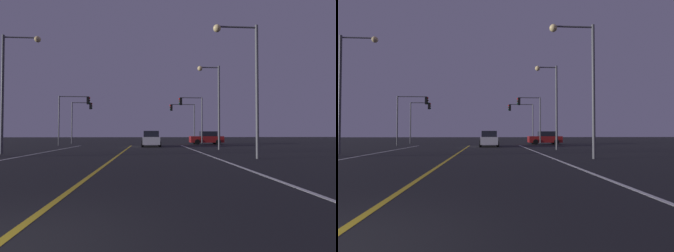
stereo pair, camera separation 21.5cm
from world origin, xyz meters
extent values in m
cube|color=silver|center=(5.90, 11.56, 0.00)|extent=(0.16, 35.13, 0.01)
cube|color=gold|center=(0.00, 11.56, 0.00)|extent=(0.16, 35.13, 0.01)
cylinder|color=black|center=(8.20, 31.09, 0.34)|extent=(0.68, 0.22, 0.68)
cylinder|color=black|center=(8.20, 32.89, 0.34)|extent=(0.68, 0.22, 0.68)
cylinder|color=black|center=(10.90, 31.09, 0.34)|extent=(0.68, 0.22, 0.68)
cylinder|color=black|center=(10.90, 32.89, 0.34)|extent=(0.68, 0.22, 0.68)
cube|color=maroon|center=(9.55, 31.99, 0.66)|extent=(4.30, 1.80, 0.80)
cube|color=black|center=(9.80, 31.99, 1.38)|extent=(2.10, 1.60, 0.64)
cube|color=red|center=(11.65, 31.39, 0.76)|extent=(0.08, 0.24, 0.16)
cube|color=red|center=(11.65, 32.59, 0.76)|extent=(0.08, 0.24, 0.16)
cylinder|color=black|center=(1.39, 27.90, 0.34)|extent=(0.22, 0.68, 0.68)
cylinder|color=black|center=(3.19, 27.90, 0.34)|extent=(0.22, 0.68, 0.68)
cylinder|color=black|center=(1.39, 25.20, 0.34)|extent=(0.22, 0.68, 0.68)
cylinder|color=black|center=(3.19, 25.20, 0.34)|extent=(0.22, 0.68, 0.68)
cube|color=silver|center=(2.29, 26.55, 0.66)|extent=(1.80, 4.30, 0.80)
cube|color=black|center=(2.29, 26.30, 1.38)|extent=(1.60, 2.10, 0.64)
cube|color=red|center=(1.69, 24.45, 0.76)|extent=(0.24, 0.08, 0.16)
cube|color=red|center=(2.89, 24.45, 0.76)|extent=(0.24, 0.08, 0.16)
cylinder|color=#4C4C51|center=(8.52, 29.63, 2.92)|extent=(0.14, 0.14, 5.83)
cylinder|color=#4C4C51|center=(7.22, 29.63, 5.78)|extent=(2.59, 0.10, 0.10)
cube|color=black|center=(5.92, 29.63, 5.33)|extent=(0.28, 0.36, 0.90)
sphere|color=red|center=(5.76, 29.63, 5.63)|extent=(0.20, 0.20, 0.20)
sphere|color=#3C2706|center=(5.76, 29.63, 5.33)|extent=(0.20, 0.20, 0.20)
sphere|color=#063816|center=(5.76, 29.63, 5.03)|extent=(0.20, 0.20, 0.20)
cylinder|color=#4C4C51|center=(-8.52, 29.63, 2.92)|extent=(0.14, 0.14, 5.84)
cylinder|color=#4C4C51|center=(-6.84, 29.63, 5.79)|extent=(3.35, 0.10, 0.10)
cube|color=black|center=(-5.16, 29.63, 5.34)|extent=(0.28, 0.36, 0.90)
sphere|color=red|center=(-5.00, 29.63, 5.64)|extent=(0.20, 0.20, 0.20)
sphere|color=#3C2706|center=(-5.00, 29.63, 5.34)|extent=(0.20, 0.20, 0.20)
sphere|color=#063816|center=(-5.00, 29.63, 5.04)|extent=(0.20, 0.20, 0.20)
cylinder|color=#4C4C51|center=(8.52, 35.13, 2.79)|extent=(0.14, 0.14, 5.59)
cylinder|color=#4C4C51|center=(6.88, 35.13, 5.54)|extent=(3.27, 0.10, 0.10)
cube|color=black|center=(5.25, 35.13, 5.09)|extent=(0.28, 0.36, 0.90)
sphere|color=red|center=(5.09, 35.13, 5.39)|extent=(0.20, 0.20, 0.20)
sphere|color=#3C2706|center=(5.09, 35.13, 5.09)|extent=(0.20, 0.20, 0.20)
sphere|color=#063816|center=(5.09, 35.13, 4.79)|extent=(0.20, 0.20, 0.20)
cylinder|color=#4C4C51|center=(-8.52, 35.13, 2.86)|extent=(0.14, 0.14, 5.73)
cylinder|color=#4C4C51|center=(-7.26, 35.13, 5.68)|extent=(2.51, 0.10, 0.10)
cube|color=black|center=(-6.00, 35.13, 5.23)|extent=(0.28, 0.36, 0.90)
sphere|color=red|center=(-5.84, 35.13, 5.53)|extent=(0.20, 0.20, 0.20)
sphere|color=#3C2706|center=(-5.84, 35.13, 5.23)|extent=(0.20, 0.20, 0.20)
sphere|color=#063816|center=(-5.84, 35.13, 4.93)|extent=(0.20, 0.20, 0.20)
cylinder|color=#4C4C51|center=(8.14, 11.80, 3.83)|extent=(0.18, 0.18, 7.65)
cylinder|color=#4C4C51|center=(6.99, 11.80, 7.50)|extent=(2.30, 0.10, 0.10)
sphere|color=#F9D88C|center=(5.84, 11.80, 7.40)|extent=(0.44, 0.44, 0.44)
cylinder|color=#4C4C51|center=(-8.14, 16.38, 4.16)|extent=(0.18, 0.18, 8.31)
cylinder|color=#4C4C51|center=(-6.98, 16.38, 8.16)|extent=(2.32, 0.10, 0.10)
sphere|color=#F9D88C|center=(-5.83, 16.38, 8.06)|extent=(0.44, 0.44, 0.44)
cylinder|color=#4C4C51|center=(8.14, 20.18, 3.68)|extent=(0.18, 0.18, 7.37)
cylinder|color=#4C4C51|center=(7.31, 20.18, 7.22)|extent=(1.67, 0.10, 0.10)
sphere|color=#F9D88C|center=(6.47, 20.18, 7.12)|extent=(0.44, 0.44, 0.44)
camera|label=1|loc=(1.95, -3.30, 1.44)|focal=29.24mm
camera|label=2|loc=(2.16, -3.30, 1.44)|focal=29.24mm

